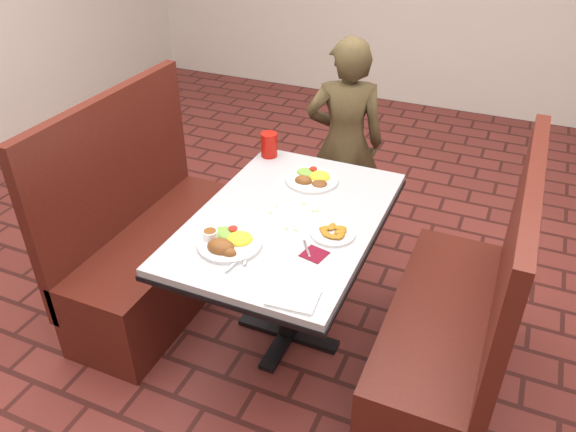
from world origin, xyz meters
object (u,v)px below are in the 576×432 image
object	(u,v)px
plantain_plate	(333,233)
red_tumbler	(269,145)
booth_bench_right	(451,333)
far_dinner_plate	(313,177)
dining_table	(288,233)
booth_bench_left	(154,249)
diner_person	(344,144)
near_dinner_plate	(228,240)

from	to	relation	value
plantain_plate	red_tumbler	distance (m)	0.82
booth_bench_right	far_dinner_plate	size ratio (longest dim) A/B	4.54
dining_table	booth_bench_left	xyz separation A→B (m)	(-0.80, 0.00, -0.32)
booth_bench_left	booth_bench_right	distance (m)	1.60
booth_bench_left	plantain_plate	bearing A→B (deg)	-3.42
booth_bench_left	far_dinner_plate	size ratio (longest dim) A/B	4.54
far_dinner_plate	diner_person	bearing A→B (deg)	94.23
booth_bench_right	near_dinner_plate	xyz separation A→B (m)	(-0.94, -0.31, 0.45)
booth_bench_right	dining_table	bearing A→B (deg)	180.00
dining_table	booth_bench_left	distance (m)	0.86
near_dinner_plate	dining_table	bearing A→B (deg)	65.61
far_dinner_plate	red_tumbler	size ratio (longest dim) A/B	1.98
booth_bench_right	plantain_plate	distance (m)	0.71
booth_bench_right	far_dinner_plate	bearing A→B (deg)	156.83
dining_table	booth_bench_left	bearing A→B (deg)	180.00
dining_table	booth_bench_right	size ratio (longest dim) A/B	1.01
dining_table	plantain_plate	distance (m)	0.27
far_dinner_plate	plantain_plate	world-z (taller)	far_dinner_plate
diner_person	red_tumbler	world-z (taller)	diner_person
booth_bench_left	far_dinner_plate	distance (m)	0.96
dining_table	diner_person	distance (m)	1.02
booth_bench_left	near_dinner_plate	bearing A→B (deg)	-25.30
red_tumbler	booth_bench_left	bearing A→B (deg)	-131.96
dining_table	far_dinner_plate	bearing A→B (deg)	92.67
booth_bench_left	far_dinner_plate	world-z (taller)	booth_bench_left
booth_bench_left	far_dinner_plate	xyz separation A→B (m)	(0.78, 0.35, 0.44)
near_dinner_plate	far_dinner_plate	distance (m)	0.67
dining_table	diner_person	size ratio (longest dim) A/B	0.93
diner_person	far_dinner_plate	bearing A→B (deg)	74.18
booth_bench_left	booth_bench_right	world-z (taller)	same
near_dinner_plate	plantain_plate	size ratio (longest dim) A/B	1.44
diner_person	plantain_plate	bearing A→B (deg)	85.72
dining_table	near_dinner_plate	xyz separation A→B (m)	(-0.14, -0.31, 0.13)
dining_table	red_tumbler	distance (m)	0.64
booth_bench_left	red_tumbler	xyz separation A→B (m)	(0.46, 0.51, 0.49)
booth_bench_left	near_dinner_plate	distance (m)	0.86
booth_bench_right	diner_person	xyz separation A→B (m)	(-0.86, 1.02, 0.32)
far_dinner_plate	red_tumbler	distance (m)	0.36
diner_person	plantain_plate	size ratio (longest dim) A/B	6.87
booth_bench_left	near_dinner_plate	size ratio (longest dim) A/B	4.39
far_dinner_plate	dining_table	bearing A→B (deg)	-87.33
plantain_plate	red_tumbler	xyz separation A→B (m)	(-0.57, 0.58, 0.05)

